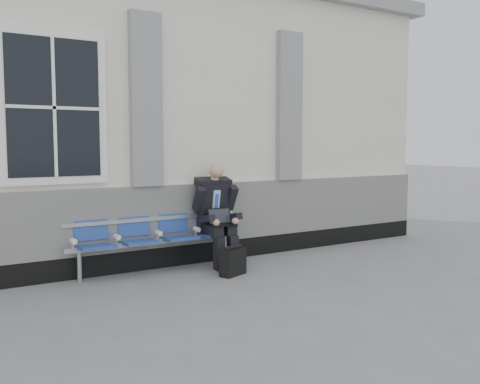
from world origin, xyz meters
TOP-DOWN VIEW (x-y plane):
  - ground at (0.00, 0.00)m, footprint 70.00×70.00m
  - bench at (1.68, 1.32)m, footprint 2.60×0.47m
  - businessman at (2.57, 1.18)m, footprint 0.65×0.87m
  - briefcase at (2.45, 0.52)m, footprint 0.44×0.30m

SIDE VIEW (x-z plane):
  - ground at x=0.00m, z-range 0.00..0.00m
  - briefcase at x=2.45m, z-range -0.02..0.40m
  - bench at x=1.68m, z-range 0.10..1.01m
  - businessman at x=2.57m, z-range 0.05..1.57m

